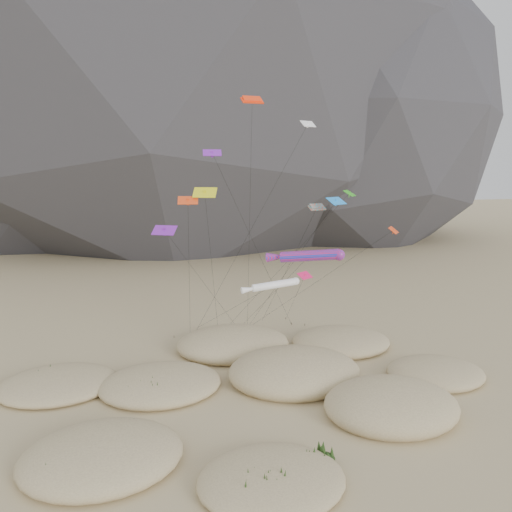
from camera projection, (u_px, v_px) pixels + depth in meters
The scene contains 9 objects.
ground at pixel (282, 409), 47.36m from camera, with size 500.00×500.00×0.00m, color #CCB789.
dunes at pixel (264, 380), 52.01m from camera, with size 50.99×37.82×4.09m.
dune_grass at pixel (274, 386), 50.29m from camera, with size 42.78×30.15×1.56m.
kite_stakes at pixel (246, 329), 69.81m from camera, with size 18.86×6.37×0.30m.
rainbow_tube_kite at pixel (307, 256), 55.98m from camera, with size 8.16×17.29×13.77m.
white_tube_kite at pixel (272, 285), 57.34m from camera, with size 10.42×14.94×9.91m.
orange_parafoil at pixel (252, 104), 54.68m from camera, with size 3.56×12.84×30.30m.
multi_parafoil at pixel (316, 210), 55.44m from camera, with size 2.68×17.74×18.64m.
delta_kites at pixel (267, 207), 55.26m from camera, with size 28.78×22.55×28.05m.
Camera 1 is at (-13.34, -42.01, 22.76)m, focal length 35.00 mm.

